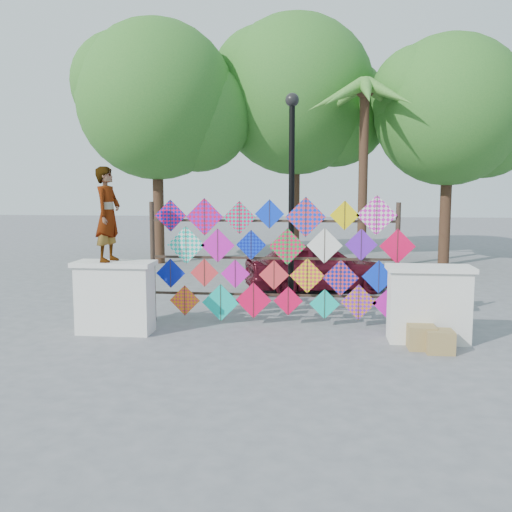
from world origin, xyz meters
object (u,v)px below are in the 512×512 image
Objects in this scene: vendor_woman at (108,214)px; kite_rack at (278,260)px; sedan at (318,266)px; lamppost at (292,181)px.

kite_rack is at bearing -64.54° from vendor_woman.
vendor_woman reaches higher than sedan.
kite_rack is at bearing -98.26° from lamppost.
lamppost reaches higher than vendor_woman.
lamppost is at bearing 81.74° from kite_rack.
sedan is (0.76, 3.57, -0.61)m from kite_rack.
vendor_woman is at bearing 123.28° from sedan.
sedan is 3.15m from lamppost.
sedan is (3.66, 4.50, -1.48)m from vendor_woman.
kite_rack is 1.11× the size of lamppost.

